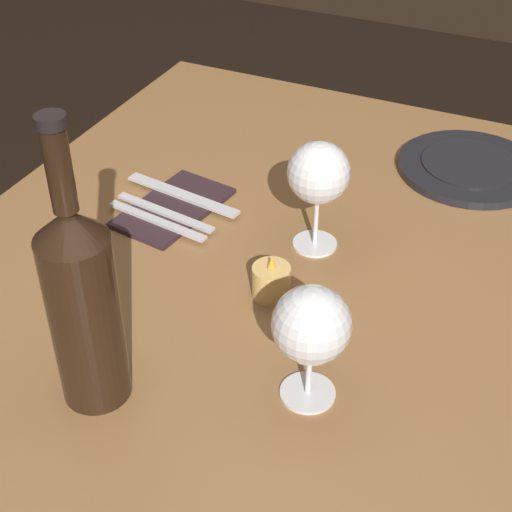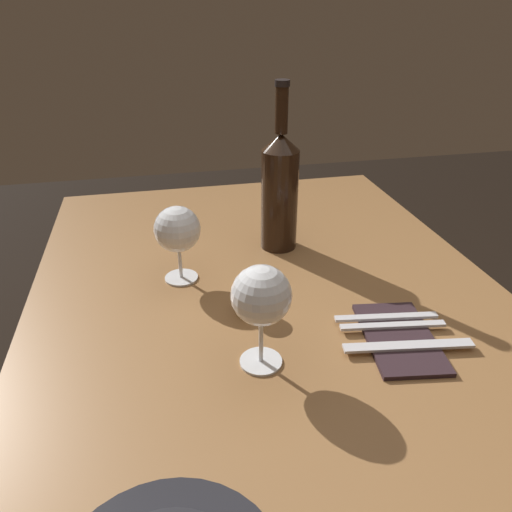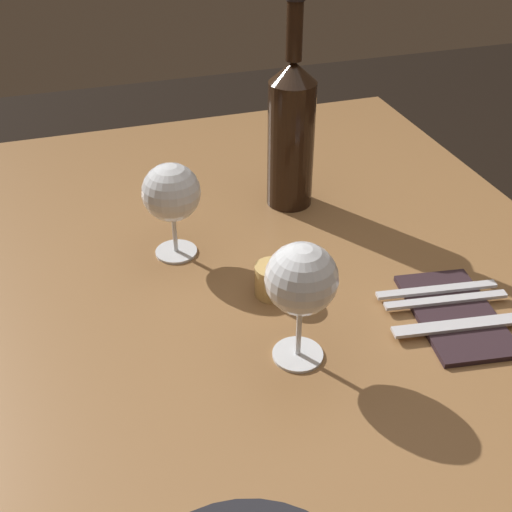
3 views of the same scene
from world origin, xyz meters
name	(u,v)px [view 1 (image 1 of 3)]	position (x,y,z in m)	size (l,w,h in m)	color
dining_table	(236,339)	(0.00, 0.00, 0.65)	(1.30, 0.90, 0.74)	olive
wine_glass_left	(311,327)	(-0.13, -0.16, 0.85)	(0.09, 0.09, 0.15)	white
wine_glass_right	(319,175)	(0.14, -0.06, 0.86)	(0.09, 0.09, 0.17)	white
wine_bottle	(83,303)	(-0.23, 0.07, 0.88)	(0.08, 0.08, 0.36)	black
votive_candle	(271,283)	(0.01, -0.05, 0.76)	(0.05, 0.05, 0.07)	#DBB266
dinner_plate	(470,167)	(0.45, -0.22, 0.75)	(0.24, 0.24, 0.02)	black
folded_napkin	(173,208)	(0.14, 0.18, 0.74)	(0.20, 0.14, 0.01)	#2D1E23
fork_inner	(165,212)	(0.11, 0.18, 0.75)	(0.04, 0.18, 0.00)	silver
fork_outer	(157,221)	(0.09, 0.18, 0.75)	(0.04, 0.18, 0.00)	silver
table_knife	(182,195)	(0.17, 0.18, 0.75)	(0.05, 0.21, 0.00)	silver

